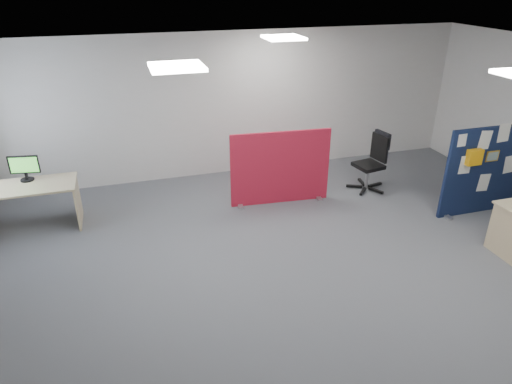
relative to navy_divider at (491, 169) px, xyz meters
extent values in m
plane|color=#56585E|center=(-3.46, -0.64, -0.75)|extent=(9.00, 9.00, 0.00)
cube|color=white|center=(-3.46, -0.64, 1.95)|extent=(9.00, 7.00, 0.02)
cube|color=silver|center=(-3.46, 2.86, 0.60)|extent=(9.00, 0.02, 2.70)
cube|color=white|center=(-4.96, -0.14, 1.92)|extent=(0.60, 0.60, 0.04)
cube|color=white|center=(-2.96, 1.86, 1.92)|extent=(0.60, 0.60, 0.04)
cube|color=#0F1637|center=(0.02, 0.00, -0.01)|extent=(1.80, 0.06, 1.48)
cube|color=#A8A9AD|center=(-0.73, 0.00, -0.73)|extent=(0.08, 0.30, 0.04)
cube|color=white|center=(-0.73, -0.03, 0.58)|extent=(0.15, 0.01, 0.20)
cube|color=white|center=(-0.30, -0.03, 0.54)|extent=(0.21, 0.01, 0.30)
cube|color=white|center=(0.04, -0.03, 0.63)|extent=(0.21, 0.01, 0.30)
cube|color=white|center=(-0.57, -0.03, 0.16)|extent=(0.21, 0.01, 0.30)
cube|color=white|center=(0.31, -0.03, 0.07)|extent=(0.21, 0.01, 0.30)
cube|color=white|center=(-0.13, -0.03, -0.20)|extent=(0.21, 0.01, 0.30)
cube|color=gold|center=(-0.08, -0.03, 0.25)|extent=(0.24, 0.01, 0.18)
cube|color=#FFAC10|center=(-0.47, -0.08, 0.29)|extent=(0.25, 0.10, 0.25)
cube|color=tan|center=(-0.75, -1.30, -0.40)|extent=(0.03, 0.74, 0.70)
cube|color=maroon|center=(-3.17, 1.28, -0.11)|extent=(1.71, 0.19, 1.28)
cube|color=#A8A9AD|center=(-3.87, 1.28, -0.73)|extent=(0.08, 0.30, 0.04)
cube|color=#A8A9AD|center=(-2.46, 1.28, -0.73)|extent=(0.08, 0.30, 0.04)
cube|color=tan|center=(-7.14, 1.54, -0.03)|extent=(1.42, 0.71, 0.03)
cube|color=tan|center=(-6.46, 1.54, -0.40)|extent=(0.03, 0.65, 0.70)
cube|color=tan|center=(-7.14, 1.87, -0.20)|extent=(1.27, 0.02, 0.30)
cylinder|color=black|center=(-7.15, 1.75, -0.01)|extent=(0.20, 0.20, 0.02)
cube|color=black|center=(-7.15, 1.75, 0.05)|extent=(0.04, 0.04, 0.10)
cube|color=black|center=(-7.15, 1.75, 0.24)|extent=(0.44, 0.11, 0.28)
cube|color=green|center=(-7.15, 1.73, 0.24)|extent=(0.40, 0.07, 0.24)
cube|color=black|center=(-1.25, 1.35, -0.71)|extent=(0.30, 0.10, 0.04)
cube|color=black|center=(-1.43, 1.53, -0.71)|extent=(0.09, 0.30, 0.04)
cube|color=black|center=(-1.65, 1.41, -0.71)|extent=(0.28, 0.17, 0.04)
cube|color=black|center=(-1.61, 1.16, -0.71)|extent=(0.24, 0.24, 0.04)
cube|color=black|center=(-1.36, 1.13, -0.71)|extent=(0.18, 0.28, 0.04)
cylinder|color=#A8A9AD|center=(-1.46, 1.32, -0.51)|extent=(0.06, 0.06, 0.41)
cube|color=black|center=(-1.46, 1.32, -0.28)|extent=(0.52, 0.52, 0.07)
cube|color=black|center=(-1.25, 1.35, 0.03)|extent=(0.12, 0.41, 0.49)
cube|color=black|center=(-1.21, 1.36, 0.17)|extent=(0.12, 0.37, 0.29)
camera|label=1|loc=(-5.61, -5.41, 2.89)|focal=32.00mm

